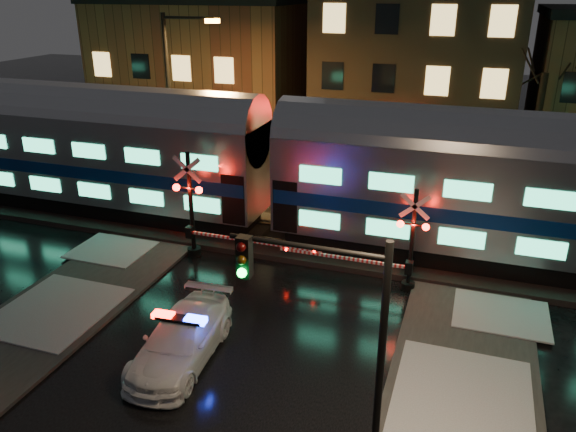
# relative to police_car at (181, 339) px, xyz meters

# --- Properties ---
(ground) EXTENTS (120.00, 120.00, 0.00)m
(ground) POSITION_rel_police_car_xyz_m (1.31, 3.83, -0.67)
(ground) COLOR black
(ground) RESTS_ON ground
(ballast) EXTENTS (90.00, 4.20, 0.24)m
(ballast) POSITION_rel_police_car_xyz_m (1.31, 8.83, -0.55)
(ballast) COLOR black
(ballast) RESTS_ON ground
(building_left) EXTENTS (14.00, 10.00, 9.00)m
(building_left) POSITION_rel_police_car_xyz_m (-11.69, 25.83, 3.83)
(building_left) COLOR brown
(building_left) RESTS_ON ground
(building_mid) EXTENTS (12.00, 11.00, 11.50)m
(building_mid) POSITION_rel_police_car_xyz_m (3.31, 26.33, 5.08)
(building_mid) COLOR brown
(building_mid) RESTS_ON ground
(train) EXTENTS (51.00, 3.12, 5.92)m
(train) POSITION_rel_police_car_xyz_m (-0.47, 8.82, 2.71)
(train) COLOR black
(train) RESTS_ON ballast
(police_car) EXTENTS (2.16, 4.69, 1.48)m
(police_car) POSITION_rel_police_car_xyz_m (0.00, 0.00, 0.00)
(police_car) COLOR white
(police_car) RESTS_ON ground
(crossing_signal_right) EXTENTS (5.38, 0.64, 3.81)m
(crossing_signal_right) POSITION_rel_police_car_xyz_m (5.31, 6.12, 0.90)
(crossing_signal_right) COLOR black
(crossing_signal_right) RESTS_ON ground
(crossing_signal_left) EXTENTS (6.08, 0.67, 4.31)m
(crossing_signal_left) POSITION_rel_police_car_xyz_m (-2.53, 6.14, 1.12)
(crossing_signal_left) COLOR black
(crossing_signal_left) RESTS_ON ground
(traffic_light) EXTENTS (3.61, 0.67, 5.58)m
(traffic_light) POSITION_rel_police_car_xyz_m (5.13, -2.06, 2.30)
(traffic_light) COLOR black
(traffic_light) RESTS_ON ground
(streetlight) EXTENTS (2.99, 0.31, 8.94)m
(streetlight) POSITION_rel_police_car_xyz_m (-7.08, 12.83, 4.48)
(streetlight) COLOR black
(streetlight) RESTS_ON ground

